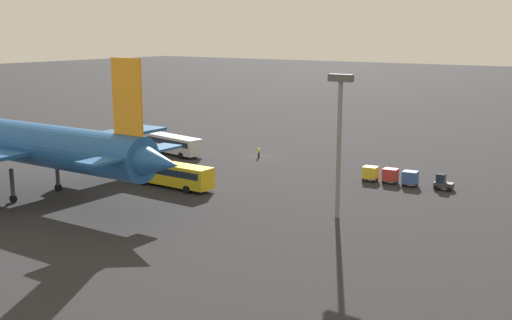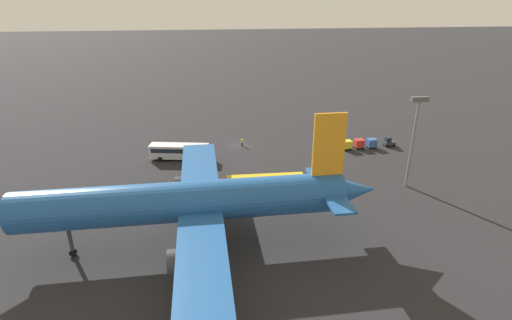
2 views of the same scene
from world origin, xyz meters
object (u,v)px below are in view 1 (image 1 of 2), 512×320
shuttle_bus_far (171,173)px  worker_person (259,152)px  cargo_cart_blue (410,178)px  cargo_cart_yellow (370,173)px  cargo_cart_red (390,175)px  shuttle_bus_near (174,143)px  airplane (25,143)px  baggage_tug (443,183)px

shuttle_bus_far → worker_person: 23.14m
cargo_cart_blue → cargo_cart_yellow: same height
shuttle_bus_far → cargo_cart_yellow: shuttle_bus_far is taller
worker_person → cargo_cart_red: cargo_cart_red is taller
shuttle_bus_near → cargo_cart_yellow: (-35.23, -1.01, -0.69)m
airplane → cargo_cart_blue: 49.72m
baggage_tug → cargo_cart_blue: baggage_tug is taller
cargo_cart_blue → cargo_cart_red: (2.81, -0.03, 0.00)m
baggage_tug → cargo_cart_red: (7.03, 0.59, 0.25)m
baggage_tug → airplane: bearing=32.7°
baggage_tug → cargo_cart_blue: 4.27m
airplane → shuttle_bus_far: bearing=-132.7°
worker_person → airplane: bearing=74.5°
shuttle_bus_near → baggage_tug: size_ratio=4.80×
shuttle_bus_far → baggage_tug: (-30.08, -19.06, -0.97)m
worker_person → cargo_cart_blue: (-27.70, 4.59, 0.32)m
shuttle_bus_far → cargo_cart_red: size_ratio=5.93×
baggage_tug → cargo_cart_yellow: (9.84, 0.93, 0.25)m
cargo_cart_red → baggage_tug: bearing=-175.2°
airplane → cargo_cart_blue: (-37.79, -31.84, -5.42)m
shuttle_bus_near → cargo_cart_yellow: shuttle_bus_near is taller
cargo_cart_red → shuttle_bus_near: bearing=2.0°
cargo_cart_red → airplane: bearing=42.3°
baggage_tug → cargo_cart_blue: (4.22, 0.62, 0.25)m
shuttle_bus_near → shuttle_bus_far: size_ratio=0.94×
baggage_tug → shuttle_bus_far: bearing=27.4°
shuttle_bus_near → cargo_cart_blue: shuttle_bus_near is taller
shuttle_bus_near → worker_person: bearing=-145.7°
cargo_cart_yellow → cargo_cart_red: bearing=-173.2°
worker_person → cargo_cart_yellow: bearing=167.5°
worker_person → shuttle_bus_near: bearing=24.2°
shuttle_bus_near → cargo_cart_blue: size_ratio=5.56×
shuttle_bus_near → cargo_cart_red: shuttle_bus_near is taller
shuttle_bus_far → worker_person: (1.84, -23.04, -1.04)m
cargo_cart_red → cargo_cart_blue: bearing=179.4°
shuttle_bus_near → shuttle_bus_far: shuttle_bus_far is taller
cargo_cart_red → cargo_cart_yellow: same height
cargo_cart_red → cargo_cart_yellow: size_ratio=1.00×
airplane → cargo_cart_red: airplane is taller
shuttle_bus_near → shuttle_bus_far: (-14.99, 17.13, 0.03)m
cargo_cart_blue → cargo_cart_red: same height
airplane → shuttle_bus_near: 31.04m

